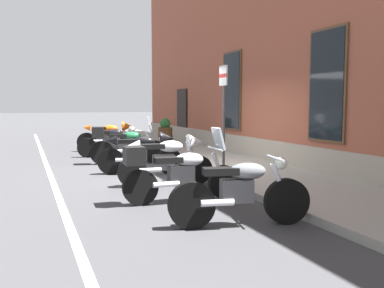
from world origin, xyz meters
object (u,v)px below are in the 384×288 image
at_px(motorcycle_black_sport, 143,151).
at_px(motorcycle_silver_touring, 177,172).
at_px(motorcycle_black_naked, 112,142).
at_px(motorcycle_green_touring, 124,144).
at_px(motorcycle_orange_sport, 110,135).
at_px(motorcycle_white_sport, 170,158).
at_px(barrel_planter, 165,133).
at_px(motorcycle_grey_naked, 241,192).
at_px(parking_sign, 224,103).

xyz_separation_m(motorcycle_black_sport, motorcycle_silver_touring, (3.07, -0.24, -0.03)).
distance_m(motorcycle_black_naked, motorcycle_green_touring, 1.70).
distance_m(motorcycle_orange_sport, motorcycle_white_sport, 6.68).
relative_size(motorcycle_black_naked, barrel_planter, 2.09).
relative_size(motorcycle_orange_sport, motorcycle_white_sport, 1.04).
bearing_deg(motorcycle_orange_sport, motorcycle_white_sport, -0.18).
relative_size(motorcycle_black_sport, motorcycle_silver_touring, 0.92).
bearing_deg(motorcycle_green_touring, motorcycle_black_naked, -179.74).
xyz_separation_m(motorcycle_black_naked, motorcycle_green_touring, (1.70, 0.01, 0.08)).
bearing_deg(motorcycle_orange_sport, motorcycle_green_touring, -3.84).
height_order(motorcycle_orange_sport, barrel_planter, barrel_planter).
bearing_deg(barrel_planter, motorcycle_orange_sport, -85.46).
relative_size(motorcycle_grey_naked, barrel_planter, 1.98).
relative_size(motorcycle_black_sport, parking_sign, 0.81).
height_order(motorcycle_white_sport, parking_sign, parking_sign).
xyz_separation_m(motorcycle_black_sport, parking_sign, (1.28, 1.52, 1.14)).
xyz_separation_m(motorcycle_black_naked, motorcycle_white_sport, (5.09, 0.21, 0.10)).
relative_size(motorcycle_black_sport, motorcycle_white_sport, 0.98).
distance_m(motorcycle_grey_naked, parking_sign, 3.94).
height_order(motorcycle_white_sport, motorcycle_silver_touring, motorcycle_silver_touring).
bearing_deg(motorcycle_orange_sport, motorcycle_silver_touring, -2.80).
xyz_separation_m(motorcycle_black_naked, motorcycle_black_sport, (3.52, 0.07, 0.09)).
bearing_deg(motorcycle_silver_touring, motorcycle_black_sport, 175.59).
height_order(motorcycle_green_touring, motorcycle_silver_touring, motorcycle_green_touring).
relative_size(motorcycle_black_sport, barrel_planter, 1.96).
bearing_deg(motorcycle_black_naked, motorcycle_black_sport, 1.06).
distance_m(motorcycle_black_sport, motorcycle_white_sport, 1.57).
bearing_deg(barrel_planter, motorcycle_black_sport, -23.34).
bearing_deg(motorcycle_green_touring, motorcycle_black_sport, 1.81).
distance_m(motorcycle_orange_sport, motorcycle_green_touring, 3.30).
bearing_deg(motorcycle_silver_touring, barrel_planter, 163.24).
relative_size(motorcycle_green_touring, motorcycle_white_sport, 1.04).
bearing_deg(motorcycle_black_naked, motorcycle_silver_touring, -1.49).
height_order(motorcycle_grey_naked, barrel_planter, barrel_planter).
relative_size(motorcycle_white_sport, motorcycle_silver_touring, 0.94).
bearing_deg(barrel_planter, parking_sign, -6.63).
bearing_deg(motorcycle_silver_touring, motorcycle_green_touring, 177.90).
distance_m(motorcycle_white_sport, barrel_planter, 7.17).
xyz_separation_m(motorcycle_grey_naked, parking_sign, (-3.47, 1.41, 1.22)).
bearing_deg(barrel_planter, motorcycle_green_touring, -34.04).
relative_size(motorcycle_green_touring, motorcycle_black_sport, 1.06).
xyz_separation_m(motorcycle_silver_touring, barrel_planter, (-8.35, 2.52, 0.05)).
bearing_deg(motorcycle_white_sport, motorcycle_orange_sport, 179.82).
bearing_deg(motorcycle_white_sport, motorcycle_grey_naked, -0.56).
bearing_deg(motorcycle_black_naked, parking_sign, 18.23).
bearing_deg(motorcycle_white_sport, motorcycle_silver_touring, -14.13).
relative_size(motorcycle_green_touring, motorcycle_grey_naked, 1.05).
distance_m(motorcycle_black_naked, motorcycle_grey_naked, 8.27).
distance_m(motorcycle_silver_touring, barrel_planter, 8.72).
xyz_separation_m(motorcycle_orange_sport, motorcycle_black_naked, (1.59, -0.23, -0.10)).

